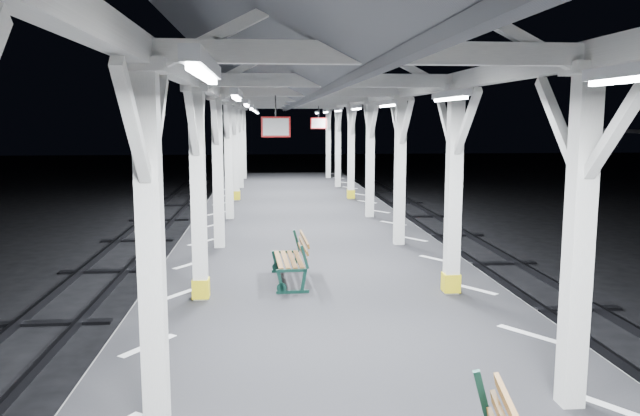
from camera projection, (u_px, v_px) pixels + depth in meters
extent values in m
plane|color=black|center=(343.00, 414.00, 8.11)|extent=(120.00, 120.00, 0.00)
cube|color=black|center=(343.00, 377.00, 8.04)|extent=(6.00, 50.00, 1.00)
cube|color=silver|center=(148.00, 346.00, 7.76)|extent=(1.00, 48.00, 0.01)
cube|color=silver|center=(529.00, 334.00, 8.18)|extent=(1.00, 48.00, 0.01)
cube|color=silver|center=(151.00, 254.00, 5.60)|extent=(0.22, 0.22, 3.20)
cube|color=silver|center=(144.00, 65.00, 5.36)|extent=(0.40, 0.40, 0.12)
cube|color=silver|center=(157.00, 124.00, 5.98)|extent=(0.10, 0.99, 0.99)
cube|color=silver|center=(133.00, 126.00, 4.89)|extent=(0.10, 0.99, 0.99)
cube|color=silver|center=(198.00, 198.00, 9.54)|extent=(0.22, 0.22, 3.20)
cube|color=silver|center=(195.00, 88.00, 9.31)|extent=(0.40, 0.40, 0.12)
cube|color=gold|center=(201.00, 288.00, 9.74)|extent=(0.26, 0.26, 0.30)
cube|color=silver|center=(200.00, 122.00, 9.92)|extent=(0.10, 0.99, 0.99)
cube|color=silver|center=(192.00, 123.00, 8.84)|extent=(0.10, 0.99, 0.99)
cube|color=silver|center=(218.00, 175.00, 13.49)|extent=(0.22, 0.22, 3.20)
cube|color=silver|center=(216.00, 97.00, 13.25)|extent=(0.40, 0.40, 0.12)
cube|color=silver|center=(219.00, 121.00, 13.87)|extent=(0.10, 0.99, 0.99)
cube|color=silver|center=(215.00, 121.00, 12.78)|extent=(0.10, 0.99, 0.99)
cube|color=silver|center=(229.00, 162.00, 17.43)|extent=(0.22, 0.22, 3.20)
cube|color=silver|center=(228.00, 102.00, 17.20)|extent=(0.40, 0.40, 0.12)
cube|color=silver|center=(229.00, 121.00, 17.81)|extent=(0.10, 0.99, 0.99)
cube|color=silver|center=(227.00, 121.00, 16.73)|extent=(0.10, 0.99, 0.99)
cube|color=silver|center=(236.00, 154.00, 21.38)|extent=(0.22, 0.22, 3.20)
cube|color=silver|center=(235.00, 105.00, 21.14)|extent=(0.40, 0.40, 0.12)
cube|color=gold|center=(236.00, 195.00, 21.58)|extent=(0.26, 0.26, 0.30)
cube|color=silver|center=(236.00, 120.00, 21.76)|extent=(0.10, 0.99, 0.99)
cube|color=silver|center=(234.00, 120.00, 20.67)|extent=(0.10, 0.99, 0.99)
cube|color=silver|center=(240.00, 149.00, 25.32)|extent=(0.22, 0.22, 3.20)
cube|color=silver|center=(240.00, 107.00, 25.09)|extent=(0.40, 0.40, 0.12)
cube|color=silver|center=(240.00, 120.00, 25.70)|extent=(0.10, 0.99, 0.99)
cube|color=silver|center=(239.00, 120.00, 24.62)|extent=(0.10, 0.99, 0.99)
cube|color=silver|center=(244.00, 145.00, 29.27)|extent=(0.22, 0.22, 3.20)
cube|color=silver|center=(243.00, 109.00, 29.03)|extent=(0.40, 0.40, 0.12)
cube|color=silver|center=(244.00, 120.00, 29.65)|extent=(0.10, 0.99, 0.99)
cube|color=silver|center=(243.00, 120.00, 28.56)|extent=(0.10, 0.99, 0.99)
cube|color=silver|center=(578.00, 246.00, 5.94)|extent=(0.22, 0.22, 3.20)
cube|color=silver|center=(589.00, 68.00, 5.70)|extent=(0.40, 0.40, 0.12)
cube|color=silver|center=(558.00, 124.00, 6.32)|extent=(0.10, 0.99, 0.99)
cube|color=silver|center=(619.00, 125.00, 5.23)|extent=(0.10, 0.99, 0.99)
cube|color=silver|center=(454.00, 195.00, 9.88)|extent=(0.22, 0.22, 3.20)
cube|color=silver|center=(457.00, 89.00, 9.65)|extent=(0.40, 0.40, 0.12)
cube|color=gold|center=(451.00, 282.00, 10.08)|extent=(0.26, 0.26, 0.30)
cube|color=silver|center=(446.00, 122.00, 10.26)|extent=(0.10, 0.99, 0.99)
cube|color=silver|center=(467.00, 122.00, 9.18)|extent=(0.10, 0.99, 0.99)
cube|color=silver|center=(400.00, 173.00, 13.83)|extent=(0.22, 0.22, 3.20)
cube|color=silver|center=(401.00, 98.00, 13.59)|extent=(0.40, 0.40, 0.12)
cube|color=silver|center=(396.00, 121.00, 14.21)|extent=(0.10, 0.99, 0.99)
cube|color=silver|center=(406.00, 121.00, 13.12)|extent=(0.10, 0.99, 0.99)
cube|color=silver|center=(370.00, 161.00, 17.77)|extent=(0.22, 0.22, 3.20)
cube|color=silver|center=(371.00, 102.00, 17.54)|extent=(0.40, 0.40, 0.12)
cube|color=silver|center=(367.00, 121.00, 18.15)|extent=(0.10, 0.99, 0.99)
cube|color=silver|center=(374.00, 121.00, 17.07)|extent=(0.10, 0.99, 0.99)
cube|color=silver|center=(351.00, 154.00, 21.72)|extent=(0.22, 0.22, 3.20)
cube|color=silver|center=(351.00, 105.00, 21.48)|extent=(0.40, 0.40, 0.12)
cube|color=gold|center=(351.00, 194.00, 21.92)|extent=(0.26, 0.26, 0.30)
cube|color=silver|center=(349.00, 120.00, 22.10)|extent=(0.10, 0.99, 0.99)
cube|color=silver|center=(354.00, 120.00, 21.01)|extent=(0.10, 0.99, 0.99)
cube|color=silver|center=(338.00, 148.00, 25.66)|extent=(0.22, 0.22, 3.20)
cube|color=silver|center=(338.00, 108.00, 25.43)|extent=(0.40, 0.40, 0.12)
cube|color=silver|center=(337.00, 120.00, 26.04)|extent=(0.10, 0.99, 0.99)
cube|color=silver|center=(340.00, 120.00, 24.96)|extent=(0.10, 0.99, 0.99)
cube|color=silver|center=(328.00, 144.00, 29.61)|extent=(0.22, 0.22, 3.20)
cube|color=silver|center=(328.00, 109.00, 29.37)|extent=(0.40, 0.40, 0.12)
cube|color=silver|center=(327.00, 120.00, 29.99)|extent=(0.10, 0.99, 0.99)
cube|color=silver|center=(330.00, 120.00, 28.90)|extent=(0.10, 0.99, 0.99)
cube|color=silver|center=(176.00, 69.00, 7.32)|extent=(0.18, 48.00, 0.24)
cube|color=silver|center=(506.00, 71.00, 7.66)|extent=(0.18, 48.00, 0.24)
cube|color=silver|center=(373.00, 53.00, 5.52)|extent=(4.20, 0.14, 0.20)
cube|color=silver|center=(328.00, 80.00, 9.46)|extent=(4.20, 0.14, 0.20)
cube|color=silver|center=(310.00, 92.00, 13.40)|extent=(4.20, 0.14, 0.20)
cube|color=silver|center=(300.00, 98.00, 17.35)|extent=(4.20, 0.14, 0.20)
cube|color=silver|center=(294.00, 102.00, 21.29)|extent=(4.20, 0.14, 0.20)
cube|color=silver|center=(289.00, 104.00, 25.24)|extent=(4.20, 0.14, 0.20)
cube|color=silver|center=(286.00, 106.00, 29.18)|extent=(4.20, 0.14, 0.20)
cube|color=#4B4D53|center=(235.00, 23.00, 7.30)|extent=(2.80, 49.00, 1.45)
cube|color=#4B4D53|center=(452.00, 25.00, 7.52)|extent=(2.80, 49.00, 1.45)
cube|color=silver|center=(204.00, 65.00, 3.47)|extent=(0.10, 1.35, 0.08)
cube|color=white|center=(204.00, 74.00, 3.48)|extent=(0.05, 1.25, 0.05)
cube|color=silver|center=(237.00, 94.00, 7.42)|extent=(0.10, 1.35, 0.08)
cube|color=white|center=(237.00, 98.00, 7.42)|extent=(0.05, 1.25, 0.05)
cube|color=silver|center=(247.00, 102.00, 11.36)|extent=(0.10, 1.35, 0.08)
cube|color=white|center=(247.00, 105.00, 11.37)|extent=(0.05, 1.25, 0.05)
cube|color=silver|center=(252.00, 107.00, 15.31)|extent=(0.10, 1.35, 0.08)
cube|color=white|center=(252.00, 109.00, 15.31)|extent=(0.05, 1.25, 0.05)
cube|color=silver|center=(254.00, 109.00, 19.25)|extent=(0.10, 1.35, 0.08)
cube|color=white|center=(254.00, 111.00, 19.26)|extent=(0.05, 1.25, 0.05)
cube|color=silver|center=(256.00, 111.00, 23.20)|extent=(0.10, 1.35, 0.08)
cube|color=white|center=(256.00, 112.00, 23.20)|extent=(0.05, 1.25, 0.05)
cube|color=silver|center=(258.00, 112.00, 27.14)|extent=(0.10, 1.35, 0.08)
cube|color=white|center=(258.00, 113.00, 27.15)|extent=(0.05, 1.25, 0.05)
cube|color=silver|center=(450.00, 94.00, 7.64)|extent=(0.10, 1.35, 0.08)
cube|color=white|center=(450.00, 98.00, 7.65)|extent=(0.05, 1.25, 0.05)
cube|color=silver|center=(387.00, 103.00, 11.58)|extent=(0.10, 1.35, 0.08)
cube|color=white|center=(387.00, 105.00, 11.59)|extent=(0.05, 1.25, 0.05)
cube|color=silver|center=(356.00, 107.00, 15.53)|extent=(0.10, 1.35, 0.08)
cube|color=white|center=(356.00, 109.00, 15.54)|extent=(0.05, 1.25, 0.05)
cube|color=silver|center=(338.00, 109.00, 19.47)|extent=(0.10, 1.35, 0.08)
cube|color=white|center=(338.00, 111.00, 19.48)|extent=(0.05, 1.25, 0.05)
cube|color=silver|center=(326.00, 111.00, 23.42)|extent=(0.10, 1.35, 0.08)
cube|color=white|center=(326.00, 112.00, 23.42)|extent=(0.05, 1.25, 0.05)
cube|color=silver|center=(317.00, 112.00, 27.36)|extent=(0.10, 1.35, 0.08)
cube|color=white|center=(317.00, 113.00, 27.37)|extent=(0.05, 1.25, 0.05)
cylinder|color=black|center=(276.00, 106.00, 10.60)|extent=(0.02, 0.02, 0.36)
cube|color=red|center=(276.00, 127.00, 10.65)|extent=(0.50, 0.03, 0.35)
cube|color=white|center=(276.00, 127.00, 10.65)|extent=(0.44, 0.04, 0.29)
cylinder|color=black|center=(319.00, 112.00, 19.59)|extent=(0.02, 0.02, 0.36)
cube|color=red|center=(319.00, 123.00, 19.64)|extent=(0.50, 0.03, 0.35)
cube|color=white|center=(319.00, 123.00, 19.64)|extent=(0.44, 0.05, 0.29)
cube|color=black|center=(570.00, 163.00, 30.77)|extent=(0.20, 0.20, 3.30)
sphere|color=silver|center=(572.00, 131.00, 30.54)|extent=(0.20, 0.20, 0.20)
cube|color=#103028|center=(483.00, 399.00, 4.70)|extent=(0.18, 0.08, 0.46)
cube|color=#103028|center=(293.00, 292.00, 10.08)|extent=(0.54, 0.08, 0.05)
cube|color=#103028|center=(280.00, 282.00, 10.03)|extent=(0.14, 0.05, 0.41)
cube|color=#103028|center=(304.00, 281.00, 10.07)|extent=(0.13, 0.05, 0.41)
cube|color=#103028|center=(305.00, 257.00, 10.02)|extent=(0.15, 0.05, 0.39)
cube|color=#103028|center=(286.00, 271.00, 11.48)|extent=(0.54, 0.08, 0.05)
cube|color=#103028|center=(275.00, 262.00, 11.43)|extent=(0.14, 0.05, 0.41)
cube|color=#103028|center=(296.00, 261.00, 11.47)|extent=(0.13, 0.05, 0.41)
cube|color=#103028|center=(297.00, 240.00, 11.42)|extent=(0.15, 0.05, 0.39)
cube|color=brown|center=(279.00, 260.00, 10.70)|extent=(0.14, 1.36, 0.03)
cube|color=brown|center=(285.00, 260.00, 10.72)|extent=(0.14, 1.36, 0.03)
cube|color=brown|center=(292.00, 259.00, 10.73)|extent=(0.14, 1.36, 0.03)
cube|color=brown|center=(299.00, 259.00, 10.74)|extent=(0.14, 1.36, 0.03)
cube|color=brown|center=(302.00, 252.00, 10.73)|extent=(0.10, 1.36, 0.08)
cube|color=brown|center=(303.00, 245.00, 10.72)|extent=(0.10, 1.36, 0.08)
cube|color=brown|center=(304.00, 239.00, 10.71)|extent=(0.10, 1.36, 0.08)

